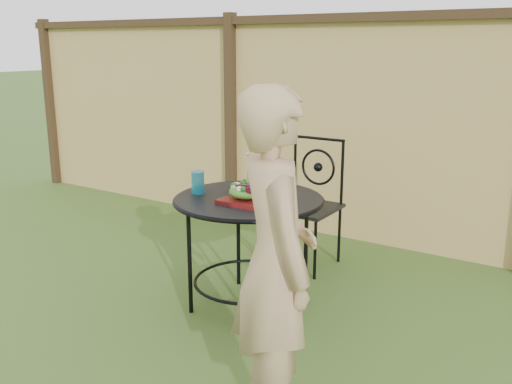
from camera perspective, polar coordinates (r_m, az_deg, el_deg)
ground at (r=3.25m, az=-5.74°, el=-15.54°), size 60.00×60.00×0.00m
fence at (r=4.77m, az=10.72°, el=6.15°), size 8.00×0.12×1.90m
patio_table at (r=3.50m, az=-0.73°, el=-2.74°), size 0.92×0.92×0.72m
patio_chair at (r=4.28m, az=5.22°, el=-0.71°), size 0.46×0.46×0.95m
diner at (r=2.40m, az=1.95°, el=-7.07°), size 0.64×0.63×1.48m
salad_plate at (r=3.36m, az=-0.94°, el=-0.82°), size 0.27×0.27×0.02m
salad at (r=3.34m, az=-0.94°, el=0.04°), size 0.21×0.21×0.08m
fork at (r=3.31m, az=-0.81°, el=2.20°), size 0.01×0.01×0.18m
drinking_glass at (r=3.56m, az=-5.83°, el=0.97°), size 0.08×0.08×0.14m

